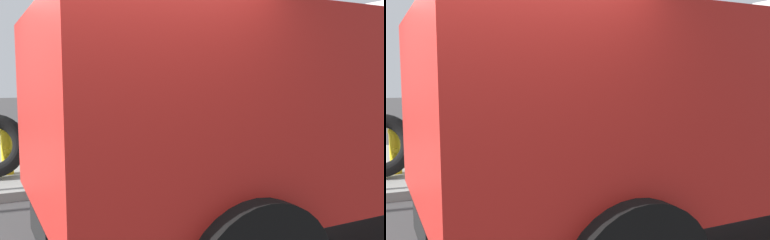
{
  "view_description": "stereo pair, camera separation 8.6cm",
  "coord_description": "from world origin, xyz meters",
  "views": [
    {
      "loc": [
        -0.41,
        -2.82,
        1.88
      ],
      "look_at": [
        2.18,
        2.69,
        1.27
      ],
      "focal_mm": 39.82,
      "sensor_mm": 36.0,
      "label": 1
    },
    {
      "loc": [
        -0.34,
        -2.85,
        1.88
      ],
      "look_at": [
        2.18,
        2.69,
        1.27
      ],
      "focal_mm": 39.82,
      "sensor_mm": 36.0,
      "label": 2
    }
  ],
  "objects": [
    {
      "name": "bare_tree",
      "position": [
        6.32,
        7.32,
        2.38
      ],
      "size": [
        0.75,
        1.13,
        4.91
      ],
      "color": "#4C3823",
      "rests_on": "sidewalk_curb"
    },
    {
      "name": "fire_hydrant",
      "position": [
        -0.2,
        5.37,
        0.62
      ],
      "size": [
        0.23,
        0.52,
        0.88
      ],
      "color": "yellow",
      "rests_on": "sidewalk_curb"
    },
    {
      "name": "dump_truck_red",
      "position": [
        3.56,
        0.77,
        1.61
      ],
      "size": [
        7.08,
        3.0,
        3.0
      ],
      "color": "red",
      "rests_on": "ground"
    },
    {
      "name": "sidewalk_curb",
      "position": [
        0.0,
        6.5,
        0.07
      ],
      "size": [
        36.0,
        5.0,
        0.15
      ],
      "primitive_type": "cube",
      "color": "#99968E",
      "rests_on": "ground"
    }
  ]
}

